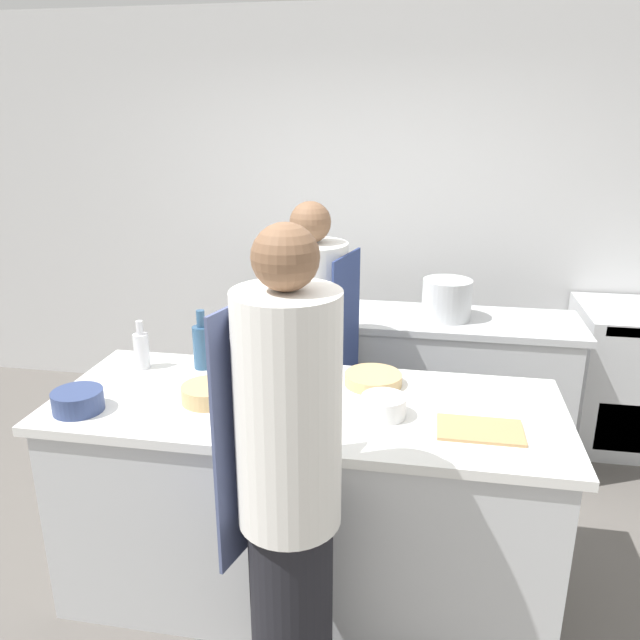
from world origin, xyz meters
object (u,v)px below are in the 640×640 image
Objects in this scene: bottle_wine at (277,371)px; bowl_prep_small at (208,393)px; bottle_vinegar at (142,349)px; bowl_wooden_salad at (384,406)px; bottle_olive_oil at (202,345)px; chef_at_stove at (312,358)px; chef_at_prep_near at (289,496)px; bowl_ceramic_blue at (373,379)px; stockpot at (447,299)px; bowl_mixing_large at (78,401)px.

bowl_prep_small is at bearing -150.95° from bottle_wine.
bowl_wooden_salad is at bearing -14.22° from bottle_vinegar.
chef_at_stove is at bearing 46.02° from bottle_olive_oil.
chef_at_prep_near is 7.67× the size of bottle_vinegar.
bowl_ceramic_blue is at bearing -3.57° from bottle_olive_oil.
bottle_vinegar is 1.21m from bowl_wooden_salad.
chef_at_prep_near reaches higher than stockpot.
stockpot reaches higher than bowl_ceramic_blue.
chef_at_prep_near reaches higher than bottle_olive_oil.
bowl_ceramic_blue is at bearing 23.79° from bowl_prep_small.
stockpot is at bearing 52.73° from bowl_prep_small.
bowl_mixing_large is at bearing -25.39° from chef_at_stove.
bottle_wine is (0.41, -0.20, -0.02)m from bottle_olive_oil.
stockpot is (1.44, 1.03, 0.02)m from bottle_vinegar.
bottle_olive_oil is at bearing 176.43° from bowl_ceramic_blue.
bowl_ceramic_blue is 1.42× the size of bowl_wooden_salad.
bottle_vinegar is 1.11m from bowl_ceramic_blue.
bottle_olive_oil is (-0.63, 0.93, 0.14)m from chef_at_prep_near.
chef_at_prep_near is 7.63× the size of bottle_wine.
bottle_olive_oil reaches higher than bowl_ceramic_blue.
chef_at_prep_near is 1.08× the size of chef_at_stove.
bottle_wine is 0.50m from bowl_wooden_salad.
bottle_olive_oil is 1.58× the size of bowl_wooden_salad.
bottle_olive_oil reaches higher than bowl_wooden_salad.
bottle_wine is 0.82× the size of stockpot.
bottle_vinegar is at bearing -144.49° from stockpot.
chef_at_stove is 1.27m from bowl_mixing_large.
bottle_wine is 0.92× the size of bowl_ceramic_blue.
bowl_mixing_large is (-0.78, -0.98, 0.15)m from chef_at_stove.
bottle_wine is at bearing 23.19° from bowl_mixing_large.
bowl_prep_small is at bearing 179.54° from bowl_wooden_salad.
bowl_prep_small is 0.73m from bowl_ceramic_blue.
bottle_olive_oil is at bearing 113.49° from bowl_prep_small.
chef_at_prep_near reaches higher than chef_at_stove.
bottle_olive_oil is 0.96m from bowl_wooden_salad.
bowl_wooden_salad is at bearing -0.46° from bowl_prep_small.
bottle_olive_oil is at bearing 154.06° from bottle_wine.
bowl_ceramic_blue is at bearing 0.18° from bottle_vinegar.
chef_at_stove is 7.09× the size of bottle_wine.
chef_at_prep_near is 9.97× the size of bowl_wooden_salad.
bowl_wooden_salad is (0.74, -0.01, 0.01)m from bowl_prep_small.
chef_at_stove is (-0.19, 1.39, -0.08)m from chef_at_prep_near.
chef_at_stove is 5.85× the size of bottle_olive_oil.
chef_at_prep_near is 1.06m from bowl_mixing_large.
bowl_wooden_salad is (1.24, 0.17, -0.00)m from bowl_mixing_large.
stockpot is at bearing 44.98° from bowl_mixing_large.
chef_at_stove is 0.94m from bowl_wooden_salad.
bottle_olive_oil is 1.40× the size of bowl_mixing_large.
bottle_vinegar is at bearing 168.15° from bottle_wine.
bowl_ceramic_blue is at bearing 20.17° from bottle_wine.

